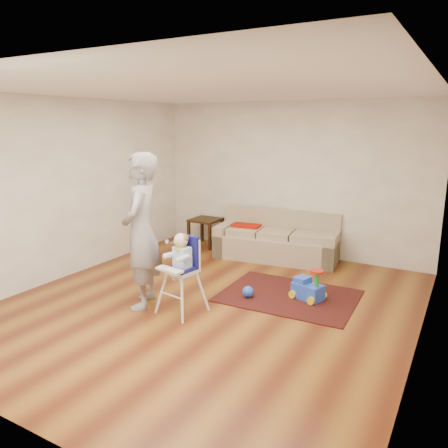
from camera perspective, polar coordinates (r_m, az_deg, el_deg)
The scene contains 9 objects.
ground at distance 5.82m, azimuth -1.99°, elevation -10.41°, with size 5.50×5.50×0.00m, color #53220F.
room_envelope at distance 5.81m, azimuth 0.62°, elevation 8.68°, with size 5.04×5.52×2.72m.
sofa at distance 7.65m, azimuth 6.91°, elevation -1.56°, with size 2.19×1.12×0.81m.
side_table at distance 8.44m, azimuth -2.41°, elevation -1.07°, with size 0.53×0.53×0.53m, color black, non-canonical shape.
area_rug at distance 6.13m, azimuth 8.44°, elevation -9.25°, with size 1.78×1.34×0.01m, color black.
ride_on_toy at distance 5.99m, azimuth 10.94°, elevation -7.61°, with size 0.39×0.28×0.43m, color blue, non-canonical shape.
toy_ball at distance 5.98m, azimuth 3.16°, elevation -8.82°, with size 0.16×0.16×0.16m, color blue.
high_chair at distance 5.45m, azimuth -5.55°, elevation -6.58°, with size 0.55×0.55×1.02m.
adult at distance 5.58m, azimuth -10.77°, elevation -0.97°, with size 0.72×0.47×1.97m, color gray.
Camera 1 is at (2.82, -4.54, 2.30)m, focal length 35.00 mm.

